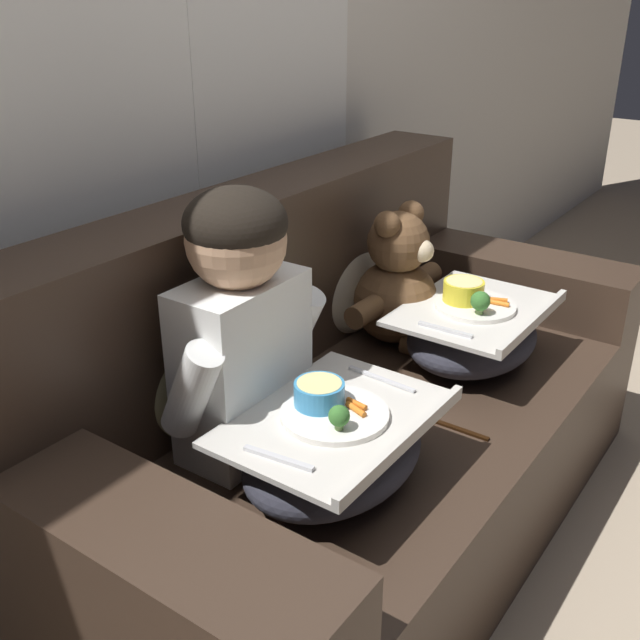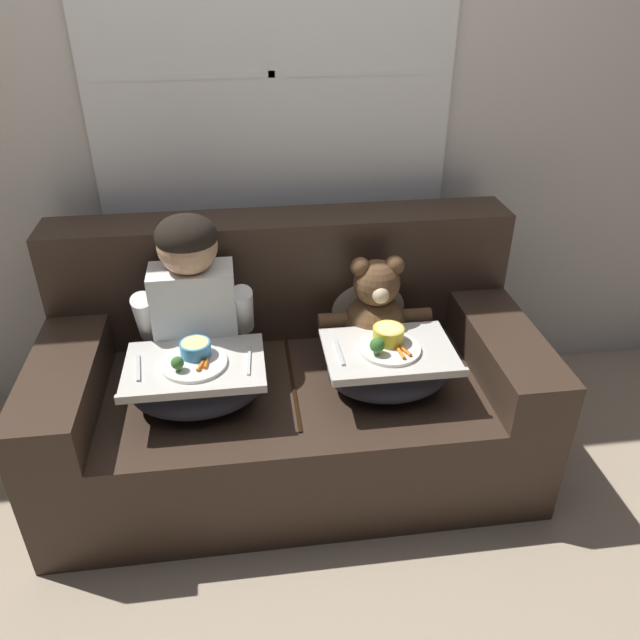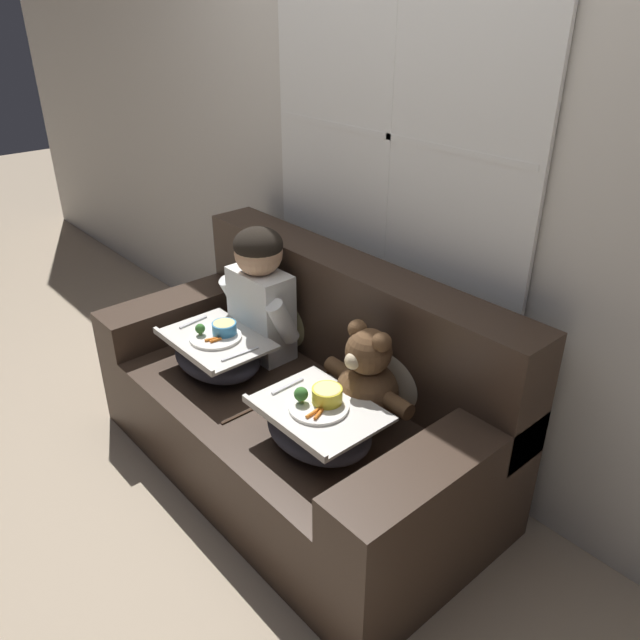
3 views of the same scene
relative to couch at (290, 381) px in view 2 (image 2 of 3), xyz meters
name	(u,v)px [view 2 (image 2 of 3)]	position (x,y,z in m)	size (l,w,h in m)	color
ground_plane	(293,456)	(0.00, -0.07, -0.32)	(14.00, 14.00, 0.00)	tan
wall_back_with_window	(271,86)	(0.00, 0.49, 0.99)	(8.00, 0.08, 2.60)	beige
couch	(290,381)	(0.00, 0.00, 0.00)	(1.75, 0.89, 0.88)	#38281E
throw_pillow_behind_child	(198,303)	(-0.33, 0.19, 0.26)	(0.36, 0.17, 0.38)	tan
throw_pillow_behind_teddy	(367,292)	(0.33, 0.19, 0.26)	(0.36, 0.17, 0.37)	#C1B293
child_figure	(192,287)	(-0.33, 0.03, 0.41)	(0.41, 0.21, 0.59)	white
teddy_bear	(375,314)	(0.33, 0.03, 0.26)	(0.43, 0.29, 0.40)	brown
lap_tray_child	(197,383)	(-0.33, -0.20, 0.17)	(0.46, 0.33, 0.22)	#2D2D38
lap_tray_teddy	(388,367)	(0.33, -0.20, 0.18)	(0.44, 0.34, 0.23)	#2D2D38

